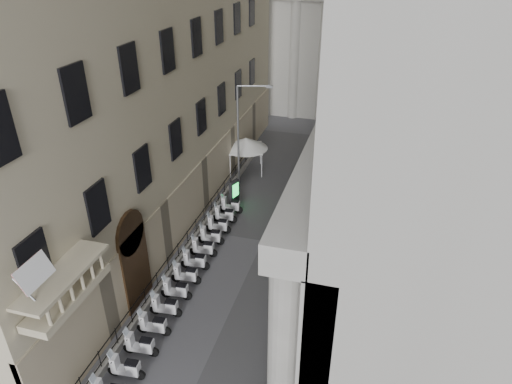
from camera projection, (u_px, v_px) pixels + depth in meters
iron_fence at (194, 241)px, 29.56m from camera, size 0.30×28.00×1.40m
blue_awning at (339, 199)px, 34.31m from camera, size 1.60×3.00×3.00m
scooter_2 at (128, 377)px, 20.32m from camera, size 1.44×0.68×1.50m
scooter_3 at (142, 354)px, 21.44m from camera, size 1.44×0.68×1.50m
scooter_4 at (155, 334)px, 22.56m from camera, size 1.44×0.68×1.50m
scooter_5 at (167, 315)px, 23.68m from camera, size 1.44×0.68×1.50m
scooter_6 at (177, 298)px, 24.80m from camera, size 1.44×0.68×1.50m
scooter_7 at (187, 283)px, 25.93m from camera, size 1.44×0.68×1.50m
scooter_8 at (196, 269)px, 27.05m from camera, size 1.44×0.68×1.50m
scooter_9 at (204, 256)px, 28.17m from camera, size 1.44×0.68×1.50m
scooter_10 at (212, 244)px, 29.29m from camera, size 1.44×0.68×1.50m
scooter_11 at (219, 232)px, 30.41m from camera, size 1.44×0.68×1.50m
scooter_12 at (225, 222)px, 31.53m from camera, size 1.44×0.68×1.50m
scooter_13 at (231, 212)px, 32.65m from camera, size 1.44×0.68×1.50m
barrier_2 at (278, 369)px, 20.71m from camera, size 0.60×2.40×1.10m
barrier_3 at (289, 329)px, 22.82m from camera, size 0.60×2.40×1.10m
barrier_4 at (299, 296)px, 24.93m from camera, size 0.60×2.40×1.10m
barrier_5 at (307, 269)px, 27.04m from camera, size 0.60×2.40×1.10m
security_tent at (250, 145)px, 37.09m from camera, size 3.65×3.65×2.97m
street_lamp at (242, 128)px, 33.98m from camera, size 2.58×0.84×8.07m
info_kiosk at (234, 192)px, 33.38m from camera, size 0.55×0.91×1.85m
pedestrian_a at (316, 168)px, 37.14m from camera, size 0.68×0.50×1.72m
pedestrian_b at (331, 167)px, 37.02m from camera, size 1.01×0.81×1.95m
pedestrian_c at (300, 176)px, 35.91m from camera, size 0.81×0.55×1.59m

